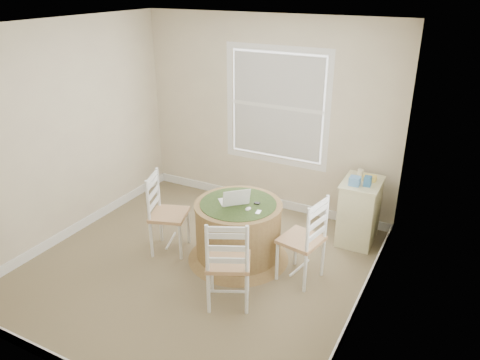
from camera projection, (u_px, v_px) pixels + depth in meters
The scene contains 14 objects.
room at pixel (215, 157), 4.83m from camera, with size 3.64×3.64×2.64m.
round_table at pixel (238, 229), 5.30m from camera, with size 1.16×1.16×0.71m.
chair_left at pixel (169, 214), 5.42m from camera, with size 0.42×0.40×0.95m, color white, non-canonical shape.
chair_near at pixel (228, 261), 4.53m from camera, with size 0.42×0.40×0.95m, color white, non-canonical shape.
chair_right at pixel (301, 239), 4.91m from camera, with size 0.42×0.40×0.95m, color white, non-canonical shape.
laptop at pixel (234, 201), 5.17m from camera, with size 0.41×0.41×0.22m.
mouse at pixel (248, 209), 5.04m from camera, with size 0.06×0.09×0.03m, color white.
phone at pixel (258, 212), 4.97m from camera, with size 0.04×0.09×0.02m, color #B7BABF.
keys at pixel (257, 204), 5.16m from camera, with size 0.06×0.05×0.03m, color black.
corner_chest at pixel (359, 211), 5.66m from camera, with size 0.46×0.61×0.79m.
tissue_box at pixel (354, 181), 5.38m from camera, with size 0.12×0.12×0.10m, color #5991CD.
box_yellow at pixel (370, 178), 5.51m from camera, with size 0.15×0.10×0.06m, color #EECF54.
box_blue at pixel (368, 181), 5.35m from camera, with size 0.08×0.08×0.12m, color #306592.
cup_cream at pixel (360, 173), 5.62m from camera, with size 0.07×0.07×0.09m, color beige.
Camera 1 is at (2.50, -3.72, 3.02)m, focal length 35.00 mm.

